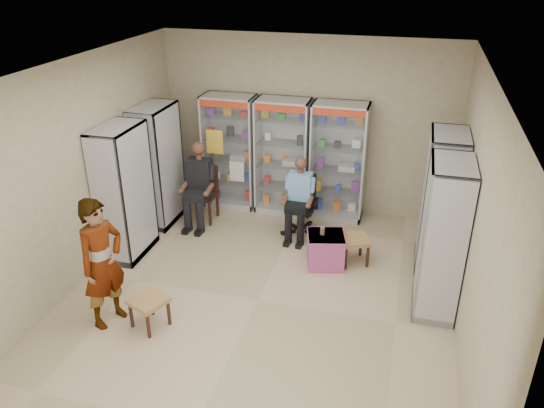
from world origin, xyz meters
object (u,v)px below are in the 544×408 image
(cabinet_right_near, at_px, (442,239))
(cabinet_left_near, at_px, (124,193))
(cabinet_right_far, at_px, (441,201))
(standing_man, at_px, (102,263))
(cabinet_back_left, at_px, (230,152))
(woven_stool_a, at_px, (354,250))
(cabinet_back_right, at_px, (338,162))
(cabinet_left_far, at_px, (158,166))
(office_chair, at_px, (301,205))
(cabinet_back_mid, at_px, (283,157))
(pink_trunk, at_px, (325,250))
(woven_stool_b, at_px, (150,312))
(wooden_chair, at_px, (203,195))
(seated_shopkeeper, at_px, (300,199))

(cabinet_right_near, relative_size, cabinet_left_near, 1.00)
(cabinet_right_far, xyz_separation_m, cabinet_left_near, (-4.46, -0.90, 0.00))
(cabinet_left_near, height_order, standing_man, cabinet_left_near)
(cabinet_back_left, relative_size, cabinet_left_near, 1.00)
(cabinet_right_far, height_order, woven_stool_a, cabinet_right_far)
(cabinet_back_right, distance_m, standing_man, 4.25)
(cabinet_left_far, height_order, office_chair, cabinet_left_far)
(cabinet_back_mid, relative_size, woven_stool_a, 4.87)
(pink_trunk, bearing_deg, woven_stool_b, -133.21)
(cabinet_back_left, distance_m, pink_trunk, 2.68)
(cabinet_right_near, bearing_deg, standing_man, 109.29)
(wooden_chair, distance_m, woven_stool_a, 2.75)
(pink_trunk, distance_m, woven_stool_a, 0.43)
(cabinet_back_right, xyz_separation_m, seated_shopkeeper, (-0.46, -0.79, -0.37))
(woven_stool_a, xyz_separation_m, standing_man, (-2.75, -2.16, 0.63))
(office_chair, xyz_separation_m, seated_shopkeeper, (0.00, -0.05, 0.13))
(cabinet_right_near, xyz_separation_m, cabinet_left_near, (-4.46, 0.20, 0.00))
(cabinet_left_far, bearing_deg, cabinet_left_near, -0.00)
(cabinet_left_near, relative_size, seated_shopkeeper, 1.60)
(cabinet_right_far, distance_m, cabinet_right_near, 1.10)
(seated_shopkeeper, distance_m, standing_man, 3.33)
(cabinet_right_far, relative_size, cabinet_left_near, 1.00)
(cabinet_back_right, relative_size, seated_shopkeeper, 1.60)
(cabinet_back_mid, xyz_separation_m, cabinet_right_near, (2.58, -2.23, 0.00))
(wooden_chair, xyz_separation_m, seated_shopkeeper, (1.69, -0.06, 0.16))
(standing_man, bearing_deg, cabinet_back_mid, -0.73)
(cabinet_right_far, height_order, pink_trunk, cabinet_right_far)
(cabinet_right_far, xyz_separation_m, woven_stool_b, (-3.36, -2.43, -0.80))
(cabinet_back_left, height_order, cabinet_left_far, same)
(cabinet_back_mid, height_order, standing_man, cabinet_back_mid)
(cabinet_back_mid, height_order, office_chair, cabinet_back_mid)
(seated_shopkeeper, bearing_deg, cabinet_left_far, -174.99)
(cabinet_right_far, xyz_separation_m, seated_shopkeeper, (-2.09, 0.34, -0.37))
(wooden_chair, xyz_separation_m, office_chair, (1.69, -0.01, 0.02))
(cabinet_left_near, bearing_deg, cabinet_right_near, 87.43)
(cabinet_back_mid, xyz_separation_m, wooden_chair, (-1.20, -0.73, -0.53))
(cabinet_back_right, bearing_deg, cabinet_right_near, -53.84)
(cabinet_left_far, distance_m, wooden_chair, 0.89)
(cabinet_back_left, height_order, seated_shopkeeper, cabinet_back_left)
(office_chair, bearing_deg, cabinet_right_near, -33.65)
(wooden_chair, relative_size, standing_man, 0.56)
(cabinet_back_left, distance_m, woven_stool_b, 3.66)
(cabinet_right_near, bearing_deg, woven_stool_a, 54.98)
(cabinet_left_near, distance_m, woven_stool_a, 3.47)
(seated_shopkeeper, relative_size, woven_stool_a, 3.04)
(cabinet_back_mid, distance_m, cabinet_left_far, 2.10)
(cabinet_back_left, relative_size, cabinet_left_far, 1.00)
(cabinet_left_far, xyz_separation_m, pink_trunk, (2.93, -0.68, -0.75))
(cabinet_left_near, bearing_deg, cabinet_right_far, 101.41)
(cabinet_right_near, height_order, cabinet_left_far, same)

